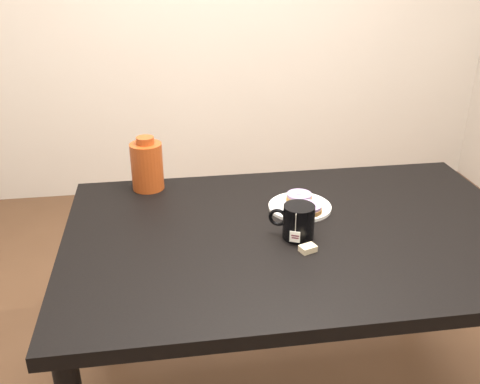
# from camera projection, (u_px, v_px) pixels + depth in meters

# --- Properties ---
(table) EXTENTS (1.40, 0.90, 0.75)m
(table) POSITION_uv_depth(u_px,v_px,m) (298.00, 254.00, 1.64)
(table) COLOR black
(table) RESTS_ON ground_plane
(plate) EXTENTS (0.20, 0.20, 0.02)m
(plate) POSITION_uv_depth(u_px,v_px,m) (300.00, 206.00, 1.73)
(plate) COLOR white
(plate) RESTS_ON table
(bagel_back) EXTENTS (0.12, 0.12, 0.03)m
(bagel_back) POSITION_uv_depth(u_px,v_px,m) (299.00, 197.00, 1.76)
(bagel_back) COLOR brown
(bagel_back) RESTS_ON plate
(bagel_front) EXTENTS (0.12, 0.12, 0.03)m
(bagel_front) POSITION_uv_depth(u_px,v_px,m) (308.00, 209.00, 1.68)
(bagel_front) COLOR brown
(bagel_front) RESTS_ON plate
(mug) EXTENTS (0.14, 0.12, 0.10)m
(mug) POSITION_uv_depth(u_px,v_px,m) (298.00, 221.00, 1.55)
(mug) COLOR black
(mug) RESTS_ON table
(teabag_pouch) EXTENTS (0.05, 0.05, 0.02)m
(teabag_pouch) POSITION_uv_depth(u_px,v_px,m) (308.00, 249.00, 1.49)
(teabag_pouch) COLOR #C6B793
(teabag_pouch) RESTS_ON table
(bagel_package) EXTENTS (0.14, 0.14, 0.19)m
(bagel_package) POSITION_uv_depth(u_px,v_px,m) (147.00, 165.00, 1.84)
(bagel_package) COLOR maroon
(bagel_package) RESTS_ON table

